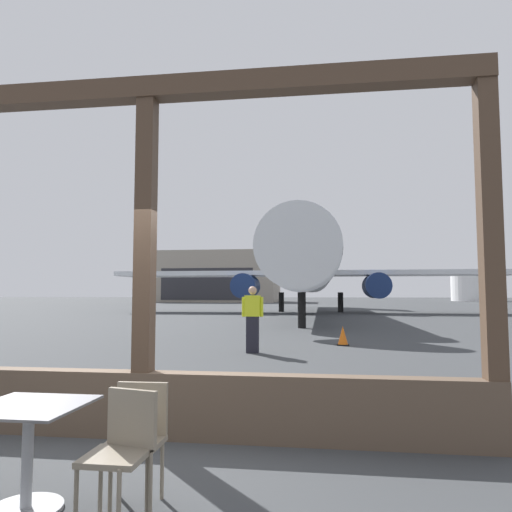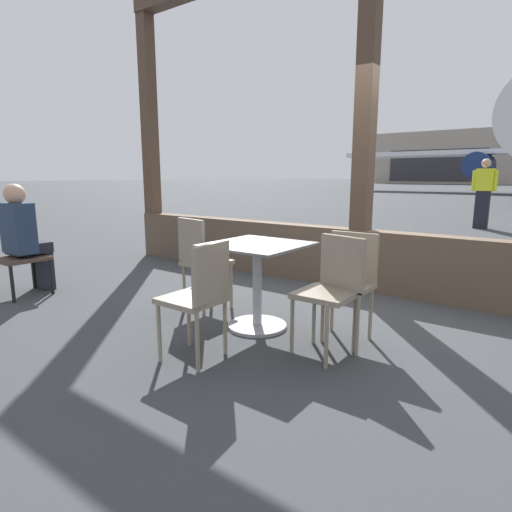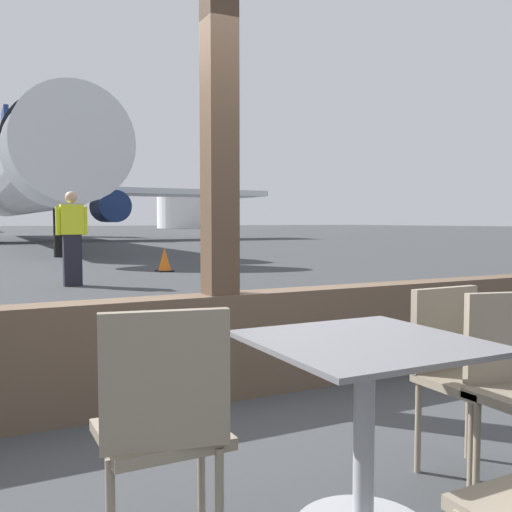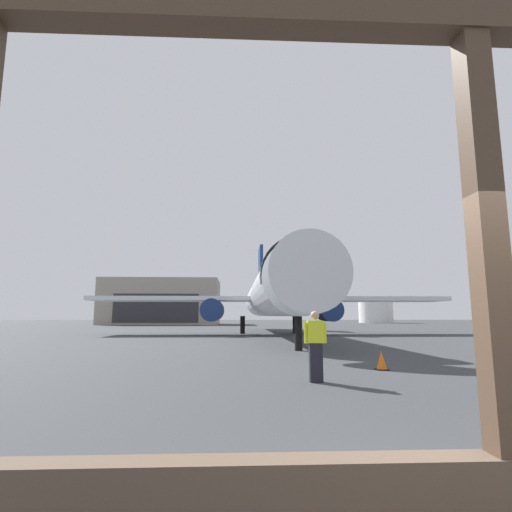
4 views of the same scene
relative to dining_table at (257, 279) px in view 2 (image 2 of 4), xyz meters
name	(u,v)px [view 2 (image 2 of 4)]	position (x,y,z in m)	size (l,w,h in m)	color
window_frame	(363,170)	(0.17, 1.79, 0.95)	(7.55, 0.24, 4.03)	brown
dining_table	(257,279)	(0.00, 0.00, 0.00)	(0.78, 0.78, 0.75)	slate
cafe_chair_window_left	(200,256)	(-0.76, 0.08, 0.11)	(0.45, 0.45, 0.92)	gray
cafe_chair_window_right	(201,291)	(0.08, -0.78, 0.08)	(0.43, 0.43, 0.87)	gray
cafe_chair_aisle_left	(348,276)	(0.74, 0.24, 0.09)	(0.41, 0.41, 0.87)	gray
cafe_chair_aisle_right	(333,284)	(0.76, -0.08, 0.10)	(0.46, 0.46, 0.88)	gray
lounge_bench	(22,262)	(-2.71, -0.74, -0.06)	(0.48, 0.48, 0.44)	#47382D
seated_passenger	(24,235)	(-2.74, -0.68, 0.23)	(0.44, 0.45, 1.24)	black
ground_crew_worker	(483,193)	(0.33, 9.11, 0.46)	(0.57, 0.22, 1.74)	black
distant_hangar	(446,159)	(-15.82, 75.85, 3.74)	(21.16, 12.79, 8.36)	#9E9384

